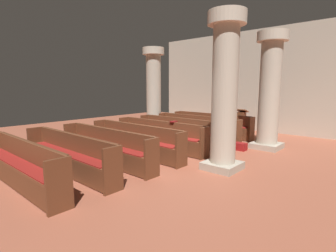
# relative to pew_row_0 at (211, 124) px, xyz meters

# --- Properties ---
(ground_plane) EXTENTS (19.20, 19.20, 0.00)m
(ground_plane) POSITION_rel_pew_row_0_xyz_m (0.63, -3.67, -0.48)
(ground_plane) COLOR #AD5B42
(back_wall) EXTENTS (10.00, 0.16, 4.50)m
(back_wall) POSITION_rel_pew_row_0_xyz_m (0.63, 2.41, 1.77)
(back_wall) COLOR beige
(back_wall) RESTS_ON ground
(pew_row_0) EXTENTS (3.55, 0.46, 0.90)m
(pew_row_0) POSITION_rel_pew_row_0_xyz_m (0.00, 0.00, 0.00)
(pew_row_0) COLOR brown
(pew_row_0) RESTS_ON ground
(pew_row_1) EXTENTS (3.55, 0.46, 0.90)m
(pew_row_1) POSITION_rel_pew_row_0_xyz_m (0.00, -1.04, 0.00)
(pew_row_1) COLOR brown
(pew_row_1) RESTS_ON ground
(pew_row_2) EXTENTS (3.55, 0.47, 0.90)m
(pew_row_2) POSITION_rel_pew_row_0_xyz_m (0.00, -2.08, 0.00)
(pew_row_2) COLOR brown
(pew_row_2) RESTS_ON ground
(pew_row_3) EXTENTS (3.55, 0.46, 0.90)m
(pew_row_3) POSITION_rel_pew_row_0_xyz_m (0.00, -3.12, 0.00)
(pew_row_3) COLOR brown
(pew_row_3) RESTS_ON ground
(pew_row_4) EXTENTS (3.55, 0.46, 0.90)m
(pew_row_4) POSITION_rel_pew_row_0_xyz_m (0.00, -4.16, 0.00)
(pew_row_4) COLOR brown
(pew_row_4) RESTS_ON ground
(pew_row_5) EXTENTS (3.55, 0.47, 0.90)m
(pew_row_5) POSITION_rel_pew_row_0_xyz_m (0.00, -5.20, 0.00)
(pew_row_5) COLOR brown
(pew_row_5) RESTS_ON ground
(pew_row_6) EXTENTS (3.55, 0.46, 0.90)m
(pew_row_6) POSITION_rel_pew_row_0_xyz_m (0.00, -6.25, 0.00)
(pew_row_6) COLOR brown
(pew_row_6) RESTS_ON ground
(pew_row_7) EXTENTS (3.55, 0.46, 0.90)m
(pew_row_7) POSITION_rel_pew_row_0_xyz_m (0.00, -7.29, 0.00)
(pew_row_7) COLOR brown
(pew_row_7) RESTS_ON ground
(pillar_aisle_side) EXTENTS (0.94, 0.94, 3.69)m
(pillar_aisle_side) POSITION_rel_pew_row_0_xyz_m (2.59, -0.74, 1.43)
(pillar_aisle_side) COLOR #B6AD9A
(pillar_aisle_side) RESTS_ON ground
(pillar_far_side) EXTENTS (0.94, 0.94, 3.69)m
(pillar_far_side) POSITION_rel_pew_row_0_xyz_m (-2.54, -0.79, 1.43)
(pillar_far_side) COLOR #B6AD9A
(pillar_far_side) RESTS_ON ground
(pillar_aisle_rear) EXTENTS (0.88, 0.88, 3.69)m
(pillar_aisle_rear) POSITION_rel_pew_row_0_xyz_m (2.59, -3.63, 1.43)
(pillar_aisle_rear) COLOR #B6AD9A
(pillar_aisle_rear) RESTS_ON ground
(lectern) EXTENTS (0.48, 0.45, 1.08)m
(lectern) POSITION_rel_pew_row_0_xyz_m (0.83, 1.05, -0.03)
(lectern) COLOR brown
(lectern) RESTS_ON ground
(hymn_book) EXTENTS (0.15, 0.22, 0.03)m
(hymn_book) POSITION_rel_pew_row_0_xyz_m (0.43, -2.93, 0.43)
(hymn_book) COLOR maroon
(hymn_book) RESTS_ON pew_row_3
(kneeler_box_red) EXTENTS (0.37, 0.27, 0.23)m
(kneeler_box_red) POSITION_rel_pew_row_0_xyz_m (2.06, -1.56, -0.37)
(kneeler_box_red) COLOR maroon
(kneeler_box_red) RESTS_ON ground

